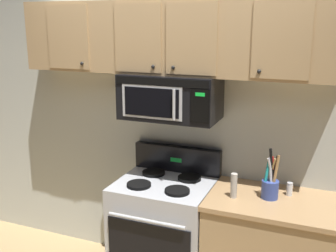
# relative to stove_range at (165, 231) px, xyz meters

# --- Properties ---
(back_wall) EXTENTS (5.20, 0.10, 2.70)m
(back_wall) POSITION_rel_stove_range_xyz_m (0.00, 0.37, 0.88)
(back_wall) COLOR silver
(back_wall) RESTS_ON ground_plane
(stove_range) EXTENTS (0.76, 0.69, 1.12)m
(stove_range) POSITION_rel_stove_range_xyz_m (0.00, 0.00, 0.00)
(stove_range) COLOR #B7BABF
(stove_range) RESTS_ON ground_plane
(over_range_microwave) EXTENTS (0.76, 0.43, 0.35)m
(over_range_microwave) POSITION_rel_stove_range_xyz_m (-0.00, 0.12, 1.11)
(over_range_microwave) COLOR black
(upper_cabinets) EXTENTS (2.50, 0.36, 0.55)m
(upper_cabinets) POSITION_rel_stove_range_xyz_m (-0.00, 0.15, 1.56)
(upper_cabinets) COLOR tan
(utensil_crock_blue) EXTENTS (0.12, 0.12, 0.38)m
(utensil_crock_blue) POSITION_rel_stove_range_xyz_m (0.82, 0.02, 0.53)
(utensil_crock_blue) COLOR #384C9E
(utensil_crock_blue) RESTS_ON counter_segment
(salt_shaker) EXTENTS (0.04, 0.04, 0.10)m
(salt_shaker) POSITION_rel_stove_range_xyz_m (0.94, 0.12, 0.48)
(salt_shaker) COLOR white
(salt_shaker) RESTS_ON counter_segment
(pepper_mill) EXTENTS (0.05, 0.05, 0.18)m
(pepper_mill) POSITION_rel_stove_range_xyz_m (0.57, -0.07, 0.52)
(pepper_mill) COLOR #B7B2A8
(pepper_mill) RESTS_ON counter_segment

